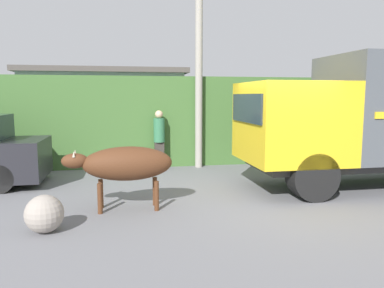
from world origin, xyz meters
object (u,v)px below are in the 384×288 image
(utility_pole, at_px, (199,51))
(roadside_rock, at_px, (44,214))
(pedestrian_on_hill, at_px, (159,137))
(brown_cow, at_px, (125,164))

(utility_pole, height_order, roadside_rock, utility_pole)
(pedestrian_on_hill, xyz_separation_m, roadside_rock, (-2.33, -4.94, -0.67))
(utility_pole, distance_m, roadside_rock, 6.91)
(brown_cow, xyz_separation_m, pedestrian_on_hill, (1.04, 3.94, 0.09))
(roadside_rock, bearing_deg, brown_cow, 37.91)
(pedestrian_on_hill, bearing_deg, utility_pole, -176.86)
(brown_cow, height_order, pedestrian_on_hill, pedestrian_on_hill)
(brown_cow, relative_size, roadside_rock, 3.36)
(pedestrian_on_hill, bearing_deg, brown_cow, 75.22)
(pedestrian_on_hill, xyz_separation_m, utility_pole, (1.21, 0.07, 2.51))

